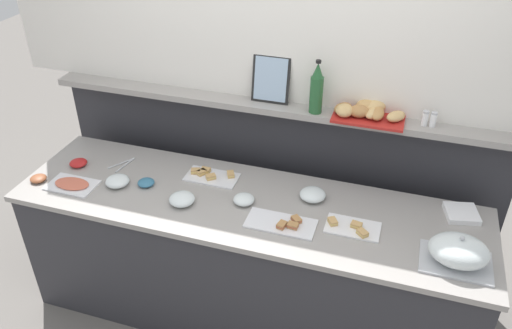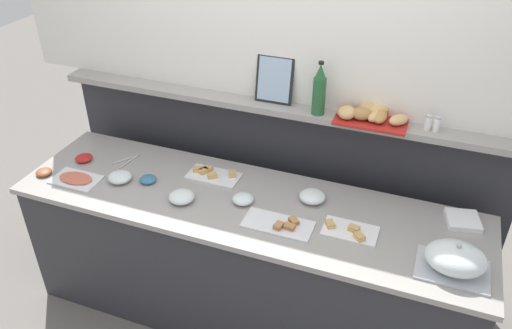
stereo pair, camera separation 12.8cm
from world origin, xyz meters
name	(u,v)px [view 1 (the left image)]	position (x,y,z in m)	size (l,w,h in m)	color
ground_plane	(273,251)	(0.00, 0.60, 0.00)	(12.00, 12.00, 0.00)	slate
buffet_counter	(247,261)	(0.00, 0.00, 0.45)	(2.70, 0.75, 0.89)	#2D2D33
back_ledge_unit	(273,181)	(0.00, 0.55, 0.68)	(2.88, 0.22, 1.29)	#2D2D33
sandwich_platter_front	(352,227)	(0.61, -0.05, 0.90)	(0.29, 0.17, 0.04)	white
sandwich_platter_rear	(283,223)	(0.25, -0.13, 0.90)	(0.38, 0.17, 0.04)	silver
sandwich_platter_side	(211,176)	(-0.29, 0.18, 0.90)	(0.32, 0.17, 0.04)	silver
cold_cuts_platter	(72,185)	(-1.04, -0.16, 0.90)	(0.29, 0.18, 0.02)	silver
serving_cloche	(458,252)	(1.12, -0.15, 0.96)	(0.34, 0.24, 0.17)	#B7BABF
glass_bowl_large	(182,199)	(-0.34, -0.12, 0.92)	(0.15, 0.15, 0.06)	silver
glass_bowl_medium	(313,195)	(0.35, 0.15, 0.92)	(0.15, 0.15, 0.06)	silver
glass_bowl_small	(244,200)	(-0.01, -0.01, 0.91)	(0.12, 0.12, 0.05)	silver
glass_bowl_extra	(117,181)	(-0.78, -0.07, 0.92)	(0.14, 0.14, 0.06)	silver
condiment_bowl_teal	(38,178)	(-1.26, -0.17, 0.91)	(0.10, 0.10, 0.03)	brown
condiment_bowl_dark	(146,183)	(-0.62, -0.02, 0.91)	(0.10, 0.10, 0.03)	teal
condiment_bowl_cream	(78,163)	(-1.13, 0.05, 0.91)	(0.11, 0.11, 0.04)	red
serving_tongs	(124,164)	(-0.86, 0.14, 0.90)	(0.11, 0.19, 0.01)	#B7BABF
napkin_stack	(462,213)	(1.16, 0.25, 0.91)	(0.17, 0.17, 0.03)	white
wine_bottle_green	(317,89)	(0.27, 0.45, 1.43)	(0.08, 0.08, 0.32)	#23562D
salt_shaker	(425,118)	(0.88, 0.47, 1.33)	(0.03, 0.03, 0.09)	white
pepper_shaker	(433,119)	(0.93, 0.47, 1.33)	(0.03, 0.03, 0.09)	white
bread_basket	(367,111)	(0.57, 0.47, 1.33)	(0.43, 0.26, 0.08)	#B2231E
framed_picture	(271,79)	(-0.01, 0.51, 1.43)	(0.23, 0.07, 0.28)	black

